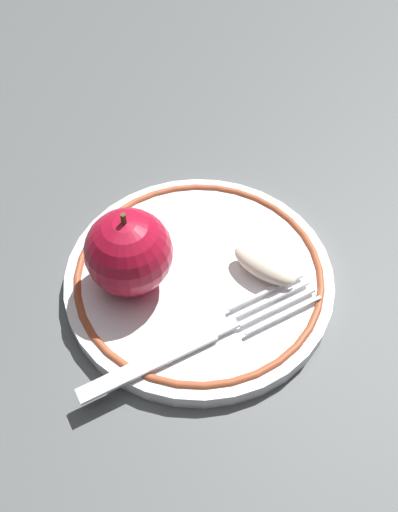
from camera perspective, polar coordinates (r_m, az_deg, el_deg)
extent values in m
plane|color=#535657|center=(0.47, -0.53, -1.95)|extent=(2.00, 2.00, 0.00)
cylinder|color=white|center=(0.46, 0.00, -2.30)|extent=(0.22, 0.22, 0.01)
torus|color=#A64E2D|center=(0.46, 0.00, -1.78)|extent=(0.20, 0.20, 0.01)
sphere|color=#AB1129|center=(0.43, -7.04, 0.39)|extent=(0.07, 0.07, 0.07)
cylinder|color=brown|center=(0.40, -7.55, 3.66)|extent=(0.00, 0.00, 0.01)
ellipsoid|color=#F7E8CB|center=(0.45, 6.67, -0.42)|extent=(0.05, 0.06, 0.02)
cube|color=silver|center=(0.41, -5.06, -10.68)|extent=(0.07, 0.09, 0.00)
cube|color=silver|center=(0.42, 2.67, -7.11)|extent=(0.02, 0.02, 0.00)
cube|color=silver|center=(0.43, 8.47, -5.88)|extent=(0.04, 0.05, 0.00)
cube|color=silver|center=(0.44, 7.89, -5.11)|extent=(0.04, 0.05, 0.00)
cube|color=silver|center=(0.44, 7.31, -4.35)|extent=(0.04, 0.05, 0.00)
cube|color=silver|center=(0.44, 6.75, -3.60)|extent=(0.04, 0.05, 0.00)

